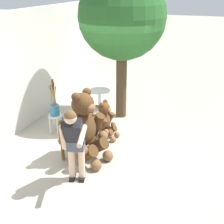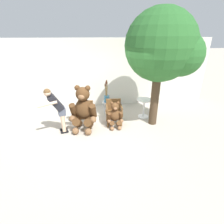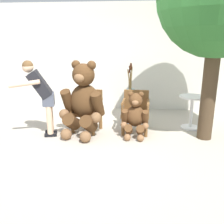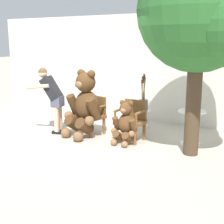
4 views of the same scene
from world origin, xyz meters
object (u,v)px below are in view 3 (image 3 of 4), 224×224
object	(u,v)px
wooden_chair_left	(88,109)
white_stool	(130,104)
teddy_bear_small	(135,115)
person_visitor	(41,92)
brush_bucket	(130,91)
round_side_table	(192,108)
teddy_bear_large	(83,100)
wooden_chair_right	(136,110)

from	to	relation	value
wooden_chair_left	white_stool	xyz separation A→B (m)	(0.87, 0.93, -0.11)
teddy_bear_small	wooden_chair_left	bearing A→B (deg)	163.92
person_visitor	white_stool	xyz separation A→B (m)	(1.70, 1.33, -0.55)
white_stool	teddy_bear_small	bearing A→B (deg)	-83.63
brush_bucket	round_side_table	xyz separation A→B (m)	(1.35, -0.61, -0.22)
white_stool	round_side_table	xyz separation A→B (m)	(1.35, -0.61, 0.09)
brush_bucket	wooden_chair_left	bearing A→B (deg)	-132.87
round_side_table	teddy_bear_large	bearing A→B (deg)	-165.45
wooden_chair_left	teddy_bear_large	distance (m)	0.37
round_side_table	brush_bucket	bearing A→B (deg)	155.72
wooden_chair_right	teddy_bear_small	xyz separation A→B (m)	(-0.01, -0.29, -0.01)
teddy_bear_small	wooden_chair_right	bearing A→B (deg)	88.91
brush_bucket	round_side_table	world-z (taller)	brush_bucket
wooden_chair_right	teddy_bear_large	world-z (taller)	teddy_bear_large
wooden_chair_left	teddy_bear_large	xyz separation A→B (m)	(-0.03, -0.26, 0.27)
teddy_bear_small	round_side_table	world-z (taller)	teddy_bear_small
wooden_chair_right	brush_bucket	distance (m)	0.96
wooden_chair_right	round_side_table	size ratio (longest dim) A/B	1.19
teddy_bear_large	round_side_table	bearing A→B (deg)	14.55
person_visitor	white_stool	size ratio (longest dim) A/B	3.28
teddy_bear_small	person_visitor	size ratio (longest dim) A/B	0.61
teddy_bear_large	round_side_table	size ratio (longest dim) A/B	2.07
person_visitor	round_side_table	distance (m)	3.16
white_stool	round_side_table	bearing A→B (deg)	-24.30
person_visitor	teddy_bear_small	bearing A→B (deg)	3.48
teddy_bear_small	brush_bucket	bearing A→B (deg)	96.45
person_visitor	brush_bucket	bearing A→B (deg)	38.18
teddy_bear_large	brush_bucket	world-z (taller)	teddy_bear_large
teddy_bear_small	brush_bucket	world-z (taller)	brush_bucket
brush_bucket	wooden_chair_right	bearing A→B (deg)	-81.22
wooden_chair_left	person_visitor	xyz separation A→B (m)	(-0.83, -0.40, 0.44)
teddy_bear_large	brush_bucket	distance (m)	1.49
wooden_chair_right	round_side_table	xyz separation A→B (m)	(1.20, 0.32, -0.01)
wooden_chair_right	teddy_bear_small	bearing A→B (deg)	-91.09
wooden_chair_left	brush_bucket	bearing A→B (deg)	47.13
white_stool	round_side_table	size ratio (longest dim) A/B	0.64
wooden_chair_left	teddy_bear_large	bearing A→B (deg)	-97.35
round_side_table	white_stool	bearing A→B (deg)	155.70
wooden_chair_left	teddy_bear_small	world-z (taller)	teddy_bear_small
wooden_chair_right	teddy_bear_large	size ratio (longest dim) A/B	0.58
teddy_bear_large	teddy_bear_small	xyz separation A→B (m)	(1.04, -0.03, -0.28)
teddy_bear_large	person_visitor	xyz separation A→B (m)	(-0.80, -0.14, 0.17)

